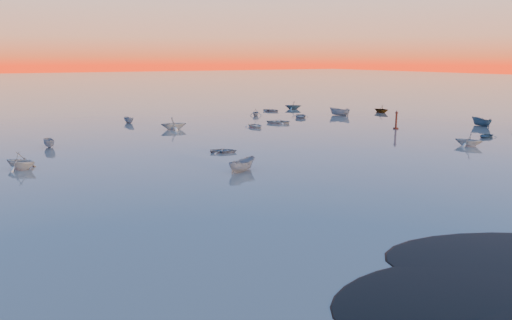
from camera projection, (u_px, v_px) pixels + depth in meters
ground at (107, 110)px, 114.04m from camera, size 600.00×600.00×0.00m
moored_fleet at (182, 138)px, 73.94m from camera, size 124.00×58.00×1.20m
boat_near_center at (242, 171)px, 52.51m from camera, size 2.96×4.18×1.33m
boat_near_right at (468, 146)px, 67.38m from camera, size 4.11×3.07×1.31m
channel_marker at (396, 121)px, 83.16m from camera, size 0.90×0.90×3.21m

